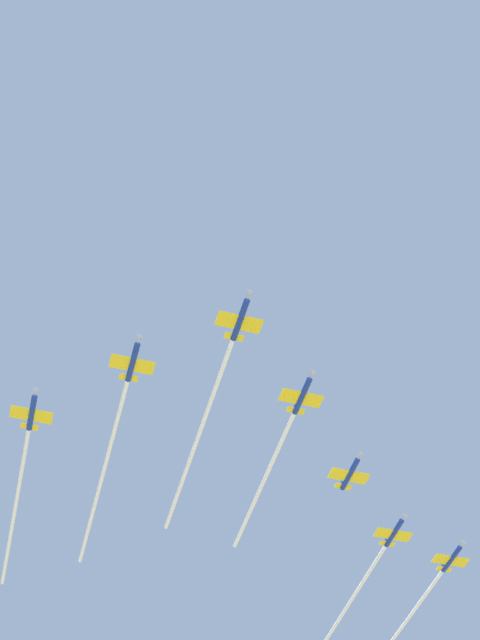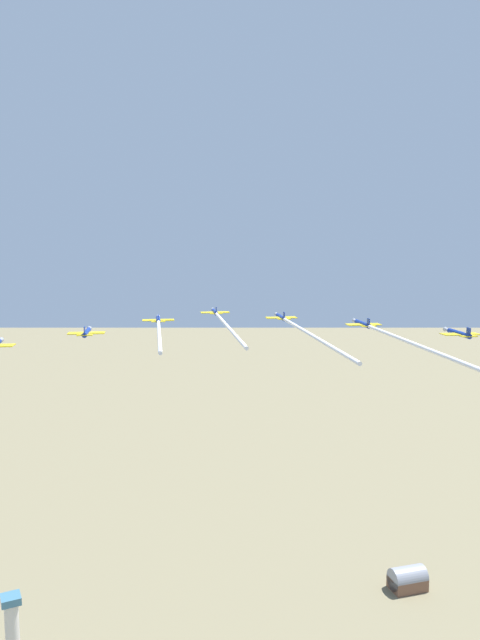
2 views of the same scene
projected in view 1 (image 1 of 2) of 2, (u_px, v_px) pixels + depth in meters
name	position (u px, v px, depth m)	size (l,w,h in m)	color
jet_lead	(211.00, 401.00, 162.95)	(23.39, 63.82, 2.36)	navy
jet_port_inner	(278.00, 449.00, 171.36)	(19.57, 52.20, 2.36)	navy
jet_starboard_inner	(112.00, 441.00, 170.06)	(24.16, 66.19, 2.36)	navy
jet_port_outer	(350.00, 473.00, 175.65)	(8.64, 11.33, 2.36)	navy
jet_starboard_outer	(21.00, 478.00, 177.59)	(22.76, 61.93, 2.36)	navy
jet_center_rear	(369.00, 572.00, 197.89)	(19.54, 52.12, 2.36)	navy
jet_starboard_trail	(417.00, 606.00, 206.93)	(22.79, 62.02, 2.36)	navy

